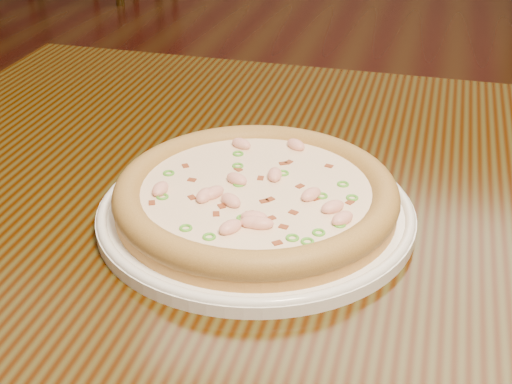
# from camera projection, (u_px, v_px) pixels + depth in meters

# --- Properties ---
(hero_table) EXTENTS (1.20, 0.80, 0.75)m
(hero_table) POSITION_uv_depth(u_px,v_px,m) (376.00, 288.00, 0.76)
(hero_table) COLOR black
(hero_table) RESTS_ON ground
(plate) EXTENTS (0.31, 0.31, 0.02)m
(plate) POSITION_uv_depth(u_px,v_px,m) (256.00, 211.00, 0.70)
(plate) COLOR white
(plate) RESTS_ON hero_table
(pizza) EXTENTS (0.28, 0.28, 0.03)m
(pizza) POSITION_uv_depth(u_px,v_px,m) (256.00, 195.00, 0.69)
(pizza) COLOR #BF8B48
(pizza) RESTS_ON plate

